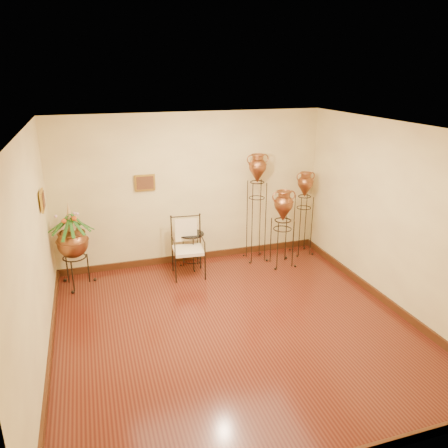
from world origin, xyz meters
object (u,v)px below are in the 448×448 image
object	(u,v)px
amphora_mid	(303,213)
armchair	(188,248)
amphora_tall	(257,207)
side_table	(191,250)
planter_urn	(72,239)

from	to	relation	value
amphora_mid	armchair	bearing A→B (deg)	-172.27
amphora_tall	armchair	xyz separation A→B (m)	(-1.40, -0.33, -0.53)
amphora_tall	side_table	bearing A→B (deg)	179.96
planter_urn	amphora_mid	bearing A→B (deg)	1.56
amphora_mid	armchair	size ratio (longest dim) A/B	1.58
planter_urn	armchair	world-z (taller)	planter_urn
armchair	side_table	distance (m)	0.39
amphora_mid	armchair	world-z (taller)	amphora_mid
armchair	side_table	world-z (taller)	armchair
side_table	armchair	bearing A→B (deg)	-112.00
amphora_mid	side_table	xyz separation A→B (m)	(-2.26, 0.00, -0.49)
amphora_mid	armchair	distance (m)	2.44
amphora_tall	armchair	distance (m)	1.54
amphora_tall	amphora_mid	size ratio (longest dim) A/B	1.24
amphora_tall	armchair	size ratio (longest dim) A/B	1.96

